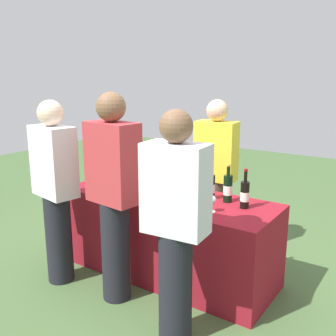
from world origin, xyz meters
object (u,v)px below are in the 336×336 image
wine_glass_0 (179,190)px  guest_0 (55,188)px  menu_board (156,190)px  wine_bottle_2 (210,187)px  wine_glass_1 (185,194)px  wine_glass_3 (212,200)px  server_pouring (216,173)px  wine_bottle_4 (245,194)px  wine_glass_2 (197,194)px  wine_bottle_3 (228,188)px  guest_1 (114,192)px  guest_2 (176,223)px  wine_bottle_0 (140,173)px  wine_bottle_1 (177,179)px

wine_glass_0 → guest_0: (-0.89, -0.52, 0.00)m
guest_0 → menu_board: 1.67m
wine_bottle_2 → wine_glass_1: wine_bottle_2 is taller
wine_glass_3 → server_pouring: bearing=115.7°
wine_bottle_4 → wine_glass_2: bearing=-147.6°
wine_bottle_3 → guest_1: bearing=-130.8°
wine_bottle_4 → guest_2: 0.81m
wine_bottle_4 → menu_board: wine_bottle_4 is taller
wine_bottle_3 → wine_glass_1: wine_bottle_3 is taller
wine_bottle_0 → wine_glass_3: size_ratio=2.34×
wine_bottle_4 → wine_glass_0: wine_bottle_4 is taller
wine_bottle_1 → guest_1: (-0.10, -0.74, 0.05)m
wine_bottle_3 → wine_glass_3: 0.29m
wine_glass_0 → guest_1: 0.55m
wine_glass_2 → guest_0: size_ratio=0.10×
wine_glass_2 → guest_1: size_ratio=0.09×
wine_glass_0 → guest_0: 1.03m
server_pouring → wine_bottle_3: bearing=122.4°
wine_bottle_0 → wine_bottle_3: (0.92, 0.00, 0.01)m
wine_bottle_0 → menu_board: size_ratio=0.39×
guest_0 → wine_bottle_4: bearing=37.6°
wine_bottle_1 → wine_bottle_3: wine_bottle_3 is taller
guest_0 → menu_board: bearing=105.0°
wine_bottle_0 → guest_0: size_ratio=0.20×
server_pouring → guest_2: (0.42, -1.34, 0.01)m
wine_bottle_3 → wine_glass_1: 0.38m
wine_bottle_0 → guest_2: bearing=-41.8°
wine_glass_0 → guest_1: (-0.30, -0.46, 0.05)m
wine_bottle_1 → menu_board: wine_bottle_1 is taller
guest_1 → server_pouring: bearing=84.2°
wine_bottle_3 → guest_0: 1.44m
wine_bottle_1 → wine_glass_1: wine_bottle_1 is taller
wine_glass_0 → guest_2: bearing=-58.7°
wine_bottle_4 → guest_2: guest_2 is taller
wine_glass_3 → server_pouring: size_ratio=0.09×
wine_bottle_1 → server_pouring: bearing=71.2°
wine_glass_1 → server_pouring: 0.78m
wine_bottle_2 → wine_bottle_3: 0.16m
guest_2 → menu_board: (-1.39, 1.70, -0.45)m
wine_glass_3 → wine_glass_0: bearing=173.9°
wine_bottle_3 → guest_1: 0.94m
guest_1 → wine_glass_0: bearing=63.3°
wine_bottle_2 → server_pouring: server_pouring is taller
wine_glass_0 → server_pouring: (-0.04, 0.73, -0.01)m
wine_bottle_3 → menu_board: 1.63m
wine_glass_2 → guest_2: 0.63m
server_pouring → menu_board: bearing=-24.9°
guest_2 → menu_board: size_ratio=1.98×
wine_bottle_1 → wine_glass_0: (0.19, -0.28, -0.00)m
wine_bottle_2 → wine_bottle_1: bearing=173.5°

